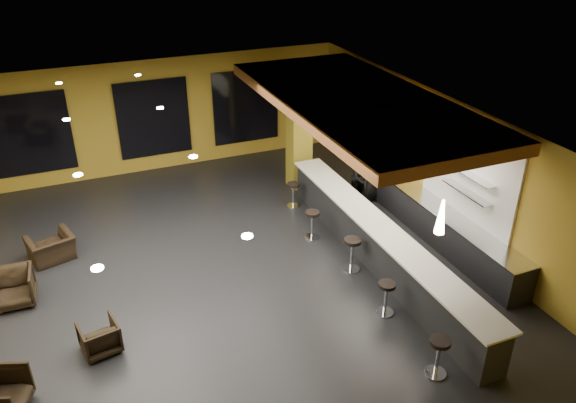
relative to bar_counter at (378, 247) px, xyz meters
name	(u,v)px	position (x,y,z in m)	size (l,w,h in m)	color
floor	(216,279)	(-3.65, 1.00, -0.55)	(12.00, 13.00, 0.10)	black
ceiling	(205,131)	(-3.65, 1.00, 3.05)	(12.00, 13.00, 0.10)	black
wall_back	(153,116)	(-3.65, 7.55, 1.25)	(12.00, 0.10, 3.50)	#A38124
wall_right	(444,165)	(2.40, 1.00, 1.25)	(0.10, 13.00, 3.50)	#A38124
wood_soffit	(357,101)	(0.35, 2.00, 2.86)	(3.60, 8.00, 0.28)	brown
window_left	(31,135)	(-7.15, 7.44, 1.20)	(2.20, 0.06, 2.40)	black
window_center	(154,119)	(-3.65, 7.44, 1.20)	(2.20, 0.06, 2.40)	black
window_right	(246,107)	(-0.65, 7.44, 1.20)	(2.20, 0.06, 2.40)	black
tile_backsplash	(469,172)	(2.31, 0.00, 1.50)	(0.06, 3.20, 2.40)	white
bar_counter	(378,247)	(0.00, 0.00, 0.00)	(0.60, 8.00, 1.00)	black
bar_top	(380,227)	(0.00, 0.00, 0.52)	(0.78, 8.10, 0.05)	beige
prep_counter	(437,223)	(2.00, 0.50, -0.07)	(0.70, 6.00, 0.86)	black
prep_top	(439,207)	(2.00, 0.50, 0.39)	(0.72, 6.00, 0.03)	silver
wall_shelf_lower	(467,192)	(2.17, -0.20, 1.10)	(0.30, 1.50, 0.03)	silver
wall_shelf_upper	(470,174)	(2.17, -0.20, 1.55)	(0.30, 1.50, 0.03)	silver
column	(299,131)	(0.00, 4.60, 1.25)	(0.60, 0.60, 3.50)	olive
pendant_0	(441,217)	(0.00, -2.00, 1.85)	(0.20, 0.20, 0.70)	white
pendant_1	(373,166)	(0.00, 0.50, 1.85)	(0.20, 0.20, 0.70)	white
pendant_2	(324,130)	(0.00, 3.00, 1.85)	(0.20, 0.20, 0.70)	white
staff_a	(369,187)	(1.11, 2.37, 0.26)	(0.55, 0.36, 1.52)	black
staff_b	(362,177)	(1.19, 2.93, 0.29)	(0.76, 0.60, 1.57)	black
staff_c	(372,171)	(1.56, 3.02, 0.37)	(0.85, 0.55, 1.73)	black
armchair_b	(99,337)	(-6.33, -0.45, -0.18)	(0.68, 0.70, 0.63)	black
armchair_c	(14,288)	(-7.82, 1.74, -0.12)	(0.81, 0.84, 0.76)	black
armchair_d	(51,248)	(-7.03, 3.21, -0.18)	(0.99, 0.87, 0.65)	black
bar_stool_0	(439,352)	(-0.82, -3.43, 0.01)	(0.40, 0.40, 0.79)	silver
bar_stool_1	(386,294)	(-0.77, -1.58, -0.02)	(0.38, 0.38, 0.75)	silver
bar_stool_2	(352,250)	(-0.65, 0.08, 0.02)	(0.41, 0.41, 0.82)	silver
bar_stool_3	(312,221)	(-0.90, 1.70, -0.02)	(0.38, 0.38, 0.75)	silver
bar_stool_4	(293,192)	(-0.67, 3.45, -0.04)	(0.36, 0.36, 0.71)	silver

